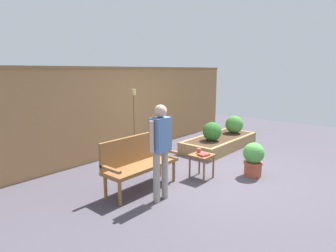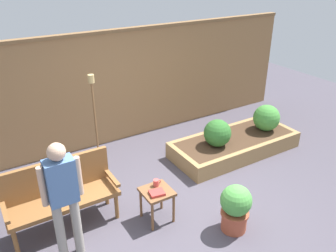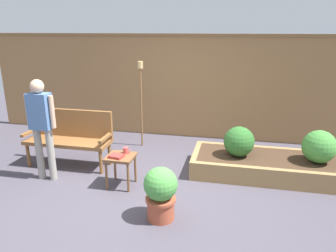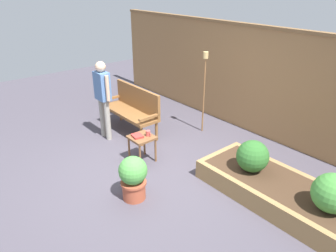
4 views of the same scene
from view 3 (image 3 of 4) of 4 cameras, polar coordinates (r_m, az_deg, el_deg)
ground_plane at (r=4.69m, az=-4.92°, el=-11.62°), size 14.00×14.00×0.00m
fence_back at (r=6.73m, az=1.42°, el=7.27°), size 8.40×0.14×2.16m
garden_bench at (r=5.62m, az=-17.27°, el=-1.32°), size 1.44×0.48×0.94m
side_table at (r=4.70m, az=-8.54°, el=-6.27°), size 0.40×0.40×0.48m
cup_on_table at (r=4.72m, az=-7.62°, el=-4.40°), size 0.12×0.08×0.10m
book_on_table at (r=4.62m, az=-9.31°, el=-5.39°), size 0.22×0.19×0.04m
potted_boxwood at (r=3.90m, az=-1.34°, el=-11.79°), size 0.41×0.41×0.68m
raised_planter_bed at (r=5.35m, az=17.55°, el=-6.82°), size 2.40×1.00×0.30m
shrub_near_bench at (r=5.13m, az=12.70°, el=-2.75°), size 0.48×0.48×0.48m
shrub_far_corner at (r=5.28m, az=25.65°, el=-3.39°), size 0.50×0.50×0.50m
tiki_torch at (r=6.07m, az=-4.92°, el=6.66°), size 0.10×0.10×1.67m
person_by_bench at (r=5.05m, az=-21.94°, el=0.77°), size 0.47×0.20×1.56m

